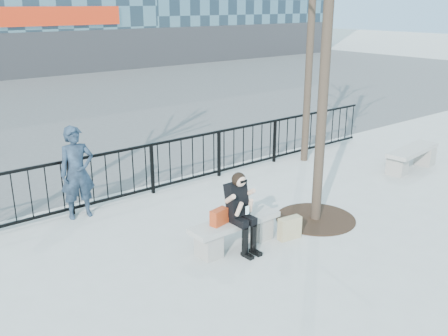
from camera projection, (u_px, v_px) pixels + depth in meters
ground at (235, 246)px, 8.41m from camera, size 120.00×120.00×0.00m
railing at (144, 171)px, 10.46m from camera, size 14.00×0.06×1.10m
tree_grate at (315, 219)px, 9.45m from camera, size 1.50×1.50×0.02m
bench_main at (235, 230)px, 8.31m from camera, size 1.65×0.46×0.49m
bench_second at (412, 156)px, 12.18m from camera, size 1.83×0.51×0.54m
seated_woman at (242, 213)px, 8.08m from camera, size 0.50×0.64×1.34m
handbag at (219, 217)px, 8.04m from camera, size 0.34×0.21×0.26m
shopping_bag at (290, 228)px, 8.62m from camera, size 0.43×0.21×0.39m
standing_man at (77, 173)px, 9.31m from camera, size 0.70×0.51×1.78m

